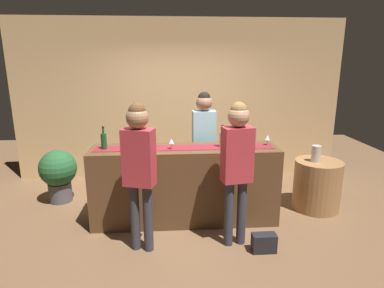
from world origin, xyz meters
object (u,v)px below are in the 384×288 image
wine_bottle_clear (222,139)px  potted_plant_tall (58,172)px  customer_sipping (237,159)px  wine_glass_far_end (248,139)px  wine_bottle_green (104,141)px  wine_glass_mid_counter (268,138)px  bartender (204,136)px  wine_bottle_amber (134,140)px  handbag (264,243)px  round_side_table (317,185)px  customer_browsing (139,162)px  vase_on_side_table (316,154)px  wine_glass_near_customer (171,141)px

wine_bottle_clear → potted_plant_tall: 2.64m
wine_bottle_clear → customer_sipping: bearing=-83.8°
wine_glass_far_end → customer_sipping: customer_sipping is taller
wine_bottle_green → potted_plant_tall: wine_bottle_green is taller
wine_glass_mid_counter → customer_sipping: 0.89m
bartender → customer_sipping: customer_sipping is taller
wine_bottle_amber → wine_bottle_clear: bearing=-0.7°
wine_bottle_clear → handbag: wine_bottle_clear is taller
wine_bottle_green → wine_bottle_clear: bearing=-0.5°
round_side_table → potted_plant_tall: potted_plant_tall is taller
wine_bottle_amber → wine_glass_far_end: bearing=0.3°
wine_bottle_clear → potted_plant_tall: (-2.43, 0.78, -0.68)m
wine_bottle_green → wine_bottle_amber: same height
wine_glass_mid_counter → round_side_table: (0.85, 0.19, -0.78)m
customer_browsing → vase_on_side_table: 2.62m
wine_glass_far_end → bartender: bartender is taller
round_side_table → vase_on_side_table: 0.50m
wine_glass_mid_counter → customer_sipping: size_ratio=0.08×
potted_plant_tall → wine_glass_mid_counter: bearing=-13.4°
wine_glass_near_customer → wine_glass_mid_counter: bearing=4.4°
wine_bottle_clear → customer_sipping: (0.07, -0.64, -0.08)m
wine_bottle_amber → wine_glass_mid_counter: (1.79, 0.04, -0.01)m
wine_glass_far_end → potted_plant_tall: (-2.77, 0.75, -0.67)m
wine_bottle_clear → wine_glass_near_customer: wine_bottle_clear is taller
wine_bottle_clear → customer_sipping: customer_sipping is taller
wine_glass_far_end → vase_on_side_table: (1.06, 0.20, -0.29)m
wine_glass_far_end → customer_browsing: bearing=-153.0°
wine_glass_far_end → wine_bottle_clear: bearing=-176.5°
vase_on_side_table → potted_plant_tall: bearing=171.8°
wine_bottle_green → customer_browsing: size_ratio=0.17×
handbag → potted_plant_tall: bearing=150.0°
wine_bottle_green → wine_glass_far_end: 1.89m
wine_glass_mid_counter → bartender: 0.97m
wine_glass_far_end → customer_browsing: (-1.38, -0.70, -0.07)m
wine_bottle_clear → wine_glass_mid_counter: (0.63, 0.05, -0.01)m
potted_plant_tall → wine_bottle_green: bearing=-40.8°
wine_glass_near_customer → vase_on_side_table: size_ratio=0.60×
round_side_table → vase_on_side_table: vase_on_side_table is taller
customer_browsing → handbag: bearing=10.5°
wine_bottle_green → handbag: (1.92, -0.85, -1.05)m
handbag → wine_bottle_clear: bearing=114.3°
potted_plant_tall → handbag: (2.81, -1.62, -0.37)m
wine_bottle_green → wine_glass_mid_counter: (2.17, 0.04, -0.01)m
wine_glass_mid_counter → customer_sipping: customer_sipping is taller
wine_glass_near_customer → customer_sipping: 0.95m
wine_glass_near_customer → wine_glass_far_end: same height
wine_bottle_clear → handbag: (0.38, -0.84, -1.05)m
wine_bottle_green → vase_on_side_table: 2.97m
wine_glass_mid_counter → wine_bottle_green: bearing=-179.0°
wine_bottle_green → wine_glass_near_customer: wine_bottle_green is taller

